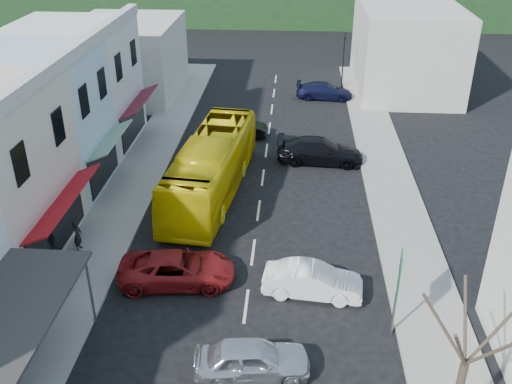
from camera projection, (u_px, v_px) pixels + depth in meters
name	position (u px, v px, depth m)	size (l,w,h in m)	color
ground	(246.00, 306.00, 23.76)	(120.00, 120.00, 0.00)	black
sidewalk_left	(132.00, 188.00, 32.98)	(3.00, 52.00, 0.15)	gray
sidewalk_right	(394.00, 196.00, 32.06)	(3.00, 52.00, 0.15)	gray
distant_block_left	(128.00, 59.00, 46.83)	(8.00, 10.00, 6.00)	#B7B2A8
distant_block_right	(406.00, 48.00, 47.82)	(8.00, 12.00, 7.00)	#B7B2A8
bus	(212.00, 168.00, 31.85)	(2.50, 11.60, 3.10)	yellow
car_silver	(252.00, 359.00, 20.14)	(1.80, 4.40, 1.40)	silver
car_white	(313.00, 281.00, 24.13)	(1.80, 4.40, 1.40)	white
car_red	(177.00, 269.00, 24.89)	(1.90, 4.60, 1.40)	maroon
car_black_near	(320.00, 152.00, 35.91)	(1.84, 4.50, 1.40)	black
car_black_far	(237.00, 127.00, 39.68)	(1.80, 4.40, 1.40)	black
car_navy_far	(324.00, 90.00, 46.80)	(1.84, 4.50, 1.40)	black
pedestrian_left	(78.00, 234.00, 26.82)	(0.60, 0.40, 1.70)	black
direction_sign	(396.00, 297.00, 21.44)	(0.51, 1.63, 3.61)	#0A5726
street_tree	(465.00, 364.00, 16.29)	(2.20, 2.20, 6.78)	#372D22
traffic_signal	(343.00, 61.00, 48.54)	(0.60, 1.00, 4.75)	black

